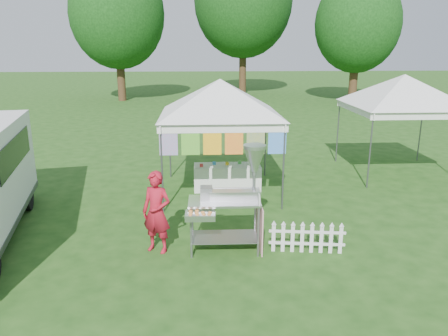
{
  "coord_description": "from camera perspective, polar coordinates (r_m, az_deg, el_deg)",
  "views": [
    {
      "loc": [
        -0.54,
        -7.69,
        3.82
      ],
      "look_at": [
        0.01,
        1.92,
        1.1
      ],
      "focal_mm": 35.0,
      "sensor_mm": 36.0,
      "label": 1
    }
  ],
  "objects": [
    {
      "name": "canopy_right",
      "position": [
        14.08,
        22.59,
        11.22
      ],
      "size": [
        4.24,
        4.24,
        3.45
      ],
      "color": "#59595E",
      "rests_on": "ground"
    },
    {
      "name": "tree_right",
      "position": [
        31.54,
        17.07,
        17.57
      ],
      "size": [
        5.6,
        5.6,
        8.42
      ],
      "color": "#382514",
      "rests_on": "ground"
    },
    {
      "name": "picket_fence",
      "position": [
        8.52,
        10.77,
        -9.02
      ],
      "size": [
        1.43,
        0.21,
        0.56
      ],
      "rotation": [
        0.0,
        0.0,
        -0.13
      ],
      "color": "white",
      "rests_on": "ground"
    },
    {
      "name": "tree_mid",
      "position": [
        36.02,
        2.55,
        21.02
      ],
      "size": [
        7.6,
        7.6,
        11.52
      ],
      "color": "#382514",
      "rests_on": "ground"
    },
    {
      "name": "display_table",
      "position": [
        11.94,
        0.41,
        -1.19
      ],
      "size": [
        1.8,
        0.7,
        0.68
      ],
      "primitive_type": "cube",
      "color": "white",
      "rests_on": "ground"
    },
    {
      "name": "tree_left",
      "position": [
        32.22,
        -13.78,
        18.91
      ],
      "size": [
        6.4,
        6.4,
        9.53
      ],
      "color": "#382514",
      "rests_on": "ground"
    },
    {
      "name": "canopy_main",
      "position": [
        11.23,
        -0.52,
        11.51
      ],
      "size": [
        4.24,
        4.24,
        3.45
      ],
      "color": "#59595E",
      "rests_on": "ground"
    },
    {
      "name": "vendor",
      "position": [
        8.33,
        -8.8,
        -5.73
      ],
      "size": [
        0.68,
        0.58,
        1.58
      ],
      "primitive_type": "imported",
      "rotation": [
        0.0,
        0.0,
        -0.42
      ],
      "color": "#AC1527",
      "rests_on": "ground"
    },
    {
      "name": "donut_cart",
      "position": [
        8.11,
        1.59,
        -2.96
      ],
      "size": [
        1.5,
        1.0,
        2.07
      ],
      "rotation": [
        0.0,
        0.0,
        -0.02
      ],
      "color": "gray",
      "rests_on": "ground"
    },
    {
      "name": "ground",
      "position": [
        8.6,
        0.68,
        -10.58
      ],
      "size": [
        120.0,
        120.0,
        0.0
      ],
      "primitive_type": "plane",
      "color": "#1D4714",
      "rests_on": "ground"
    }
  ]
}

